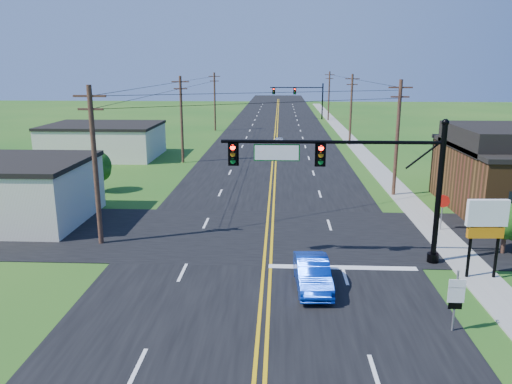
# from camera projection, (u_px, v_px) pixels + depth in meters

# --- Properties ---
(ground) EXTENTS (260.00, 260.00, 0.00)m
(ground) POSITION_uv_depth(u_px,v_px,m) (258.00, 340.00, 18.71)
(ground) COLOR #184F16
(ground) RESTS_ON ground
(road_main) EXTENTS (16.00, 220.00, 0.04)m
(road_main) POSITION_uv_depth(u_px,v_px,m) (274.00, 142.00, 67.12)
(road_main) COLOR black
(road_main) RESTS_ON ground
(road_cross) EXTENTS (70.00, 10.00, 0.04)m
(road_cross) POSITION_uv_depth(u_px,v_px,m) (266.00, 234.00, 30.33)
(road_cross) COLOR black
(road_cross) RESTS_ON ground
(sidewalk) EXTENTS (2.00, 160.00, 0.08)m
(sidewalk) POSITION_uv_depth(u_px,v_px,m) (365.00, 155.00, 56.95)
(sidewalk) COLOR gray
(sidewalk) RESTS_ON ground
(signal_mast_main) EXTENTS (11.30, 0.60, 7.48)m
(signal_mast_main) POSITION_uv_depth(u_px,v_px,m) (351.00, 173.00, 25.09)
(signal_mast_main) COLOR black
(signal_mast_main) RESTS_ON ground
(signal_mast_far) EXTENTS (10.98, 0.60, 7.48)m
(signal_mast_far) POSITION_uv_depth(u_px,v_px,m) (300.00, 95.00, 94.86)
(signal_mast_far) COLOR black
(signal_mast_far) RESTS_ON ground
(cream_bldg_near) EXTENTS (10.20, 8.20, 4.10)m
(cream_bldg_near) POSITION_uv_depth(u_px,v_px,m) (7.00, 191.00, 32.55)
(cream_bldg_near) COLOR silver
(cream_bldg_near) RESTS_ON ground
(cream_bldg_far) EXTENTS (12.20, 9.20, 3.70)m
(cream_bldg_far) POSITION_uv_depth(u_px,v_px,m) (104.00, 140.00, 55.93)
(cream_bldg_far) COLOR silver
(cream_bldg_far) RESTS_ON ground
(utility_pole_left_a) EXTENTS (1.80, 0.28, 9.00)m
(utility_pole_left_a) POSITION_uv_depth(u_px,v_px,m) (95.00, 163.00, 27.68)
(utility_pole_left_a) COLOR #3A221A
(utility_pole_left_a) RESTS_ON ground
(utility_pole_left_b) EXTENTS (1.80, 0.28, 9.00)m
(utility_pole_left_b) POSITION_uv_depth(u_px,v_px,m) (182.00, 118.00, 51.89)
(utility_pole_left_b) COLOR #3A221A
(utility_pole_left_b) RESTS_ON ground
(utility_pole_left_c) EXTENTS (1.80, 0.28, 9.00)m
(utility_pole_left_c) POSITION_uv_depth(u_px,v_px,m) (215.00, 100.00, 78.03)
(utility_pole_left_c) COLOR #3A221A
(utility_pole_left_c) RESTS_ON ground
(utility_pole_right_a) EXTENTS (1.80, 0.28, 9.00)m
(utility_pole_right_a) POSITION_uv_depth(u_px,v_px,m) (397.00, 136.00, 38.40)
(utility_pole_right_a) COLOR #3A221A
(utility_pole_right_a) RESTS_ON ground
(utility_pole_right_b) EXTENTS (1.80, 0.28, 9.00)m
(utility_pole_right_b) POSITION_uv_depth(u_px,v_px,m) (351.00, 108.00, 63.58)
(utility_pole_right_b) COLOR #3A221A
(utility_pole_right_b) RESTS_ON ground
(utility_pole_right_c) EXTENTS (1.80, 0.28, 9.00)m
(utility_pole_right_c) POSITION_uv_depth(u_px,v_px,m) (329.00, 95.00, 92.63)
(utility_pole_right_c) COLOR #3A221A
(utility_pole_right_c) RESTS_ON ground
(tree_right_back) EXTENTS (3.00, 3.00, 4.10)m
(tree_right_back) POSITION_uv_depth(u_px,v_px,m) (458.00, 155.00, 42.51)
(tree_right_back) COLOR #3A221A
(tree_right_back) RESTS_ON ground
(shrub_corner) EXTENTS (2.00, 2.00, 2.86)m
(shrub_corner) POSITION_uv_depth(u_px,v_px,m) (506.00, 221.00, 26.86)
(shrub_corner) COLOR #3A221A
(shrub_corner) RESTS_ON ground
(tree_left) EXTENTS (2.40, 2.40, 3.37)m
(tree_left) POSITION_uv_depth(u_px,v_px,m) (96.00, 166.00, 40.13)
(tree_left) COLOR #3A221A
(tree_left) RESTS_ON ground
(blue_car) EXTENTS (1.69, 4.31, 1.40)m
(blue_car) POSITION_uv_depth(u_px,v_px,m) (312.00, 274.00, 22.86)
(blue_car) COLOR #072EA9
(blue_car) RESTS_ON ground
(distant_car) EXTENTS (1.70, 3.95, 1.33)m
(distant_car) POSITION_uv_depth(u_px,v_px,m) (279.00, 142.00, 62.57)
(distant_car) COLOR silver
(distant_car) RESTS_ON ground
(route_sign) EXTENTS (0.63, 0.10, 2.53)m
(route_sign) POSITION_uv_depth(u_px,v_px,m) (456.00, 297.00, 18.92)
(route_sign) COLOR slate
(route_sign) RESTS_ON ground
(stop_sign) EXTENTS (0.80, 0.31, 2.33)m
(stop_sign) POSITION_uv_depth(u_px,v_px,m) (443.00, 205.00, 30.65)
(stop_sign) COLOR slate
(stop_sign) RESTS_ON ground
(pylon_sign) EXTENTS (1.93, 0.37, 3.94)m
(pylon_sign) POSITION_uv_depth(u_px,v_px,m) (486.00, 222.00, 23.41)
(pylon_sign) COLOR black
(pylon_sign) RESTS_ON ground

